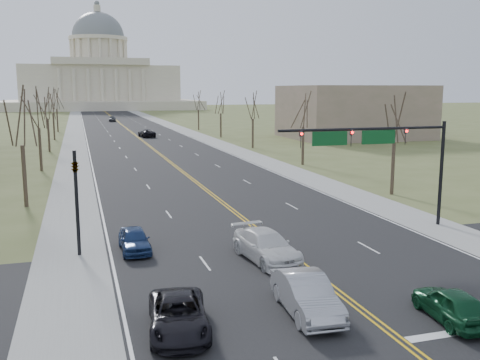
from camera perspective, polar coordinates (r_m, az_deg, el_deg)
ground at (r=22.53m, az=15.41°, el=-15.17°), size 600.00×600.00×0.00m
road at (r=127.99m, az=-11.84°, el=5.29°), size 20.00×380.00×0.01m
cross_road at (r=27.37m, az=8.62°, el=-10.36°), size 120.00×14.00×0.01m
sidewalk_left at (r=127.49m, az=-17.23°, el=5.05°), size 4.00×380.00×0.03m
sidewalk_right at (r=129.59m, az=-6.52°, el=5.48°), size 4.00×380.00×0.03m
center_line at (r=127.98m, az=-11.84°, el=5.29°), size 0.42×380.00×0.01m
edge_line_left at (r=127.50m, az=-16.24°, el=5.09°), size 0.15×380.00×0.01m
edge_line_right at (r=129.21m, az=-7.49°, el=5.45°), size 0.15×380.00×0.01m
capitol at (r=267.34m, az=-14.70°, el=10.40°), size 90.00×60.00×50.00m
signal_mast at (r=36.07m, az=14.46°, el=3.68°), size 12.12×0.44×7.20m
signal_left at (r=31.16m, az=-17.07°, el=-1.15°), size 0.32×0.36×6.00m
tree_r_0 at (r=49.15m, az=16.21°, el=6.04°), size 3.74×3.74×8.50m
tree_l_0 at (r=45.41m, az=-22.35°, el=5.93°), size 3.96×3.96×9.00m
tree_r_1 at (r=66.80m, az=6.80°, el=7.21°), size 3.74×3.74×8.50m
tree_l_1 at (r=65.33m, az=-20.76°, el=6.95°), size 3.96×3.96×9.00m
tree_r_2 at (r=85.49m, az=1.38°, el=7.80°), size 3.74×3.74×8.50m
tree_l_2 at (r=85.29m, az=-19.90°, el=7.49°), size 3.96×3.96×9.00m
tree_r_3 at (r=104.66m, az=-2.08°, el=8.14°), size 3.74×3.74×8.50m
tree_l_3 at (r=105.26m, az=-19.37°, el=7.83°), size 3.96×3.96×9.00m
tree_r_4 at (r=124.10m, az=-4.47°, el=8.35°), size 3.74×3.74×8.50m
tree_l_4 at (r=125.25m, az=-19.01°, el=8.05°), size 3.96×3.96×9.00m
bldg_right_mass at (r=106.40m, az=12.03°, el=7.13°), size 25.00×20.00×10.00m
car_nb_inner_lead at (r=23.84m, az=21.65°, el=-12.23°), size 2.07×4.27×1.41m
car_sb_inner_lead at (r=23.04m, az=7.09°, el=-12.04°), size 2.08×5.11×1.65m
car_sb_outer_lead at (r=21.48m, az=-6.59°, el=-14.12°), size 2.82×5.10×1.35m
car_sb_inner_second at (r=29.63m, az=2.83°, el=-7.05°), size 2.93×5.77×1.61m
car_sb_outer_second at (r=31.81m, az=-11.20°, el=-6.26°), size 1.71×4.09×1.38m
car_far_nb at (r=107.05m, az=-9.92°, el=4.94°), size 3.12×5.76×1.53m
car_far_sb at (r=160.33m, az=-13.46°, el=6.37°), size 2.33×5.01×1.66m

